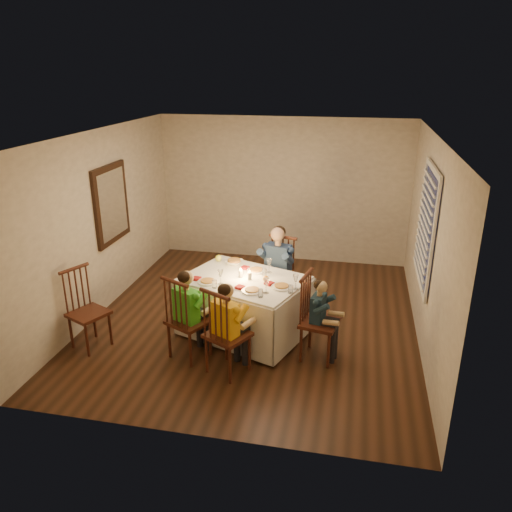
% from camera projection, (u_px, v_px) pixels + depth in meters
% --- Properties ---
extents(ground, '(5.00, 5.00, 0.00)m').
position_uv_depth(ground, '(254.00, 318.00, 7.18)').
color(ground, black).
rests_on(ground, ground).
extents(wall_left, '(0.02, 5.00, 2.60)m').
position_uv_depth(wall_left, '(101.00, 223.00, 7.15)').
color(wall_left, beige).
rests_on(wall_left, ground).
extents(wall_right, '(0.02, 5.00, 2.60)m').
position_uv_depth(wall_right, '(428.00, 244.00, 6.29)').
color(wall_right, beige).
rests_on(wall_right, ground).
extents(wall_back, '(4.50, 0.02, 2.60)m').
position_uv_depth(wall_back, '(283.00, 190.00, 9.01)').
color(wall_back, beige).
rests_on(wall_back, ground).
extents(ceiling, '(5.00, 5.00, 0.00)m').
position_uv_depth(ceiling, '(254.00, 134.00, 6.26)').
color(ceiling, white).
rests_on(ceiling, wall_back).
extents(dining_table, '(1.84, 1.58, 0.78)m').
position_uv_depth(dining_table, '(244.00, 294.00, 6.60)').
color(dining_table, silver).
rests_on(dining_table, ground).
extents(chair_adult, '(0.55, 0.53, 1.10)m').
position_uv_depth(chair_adult, '(276.00, 309.00, 7.47)').
color(chair_adult, '#37120F').
rests_on(chair_adult, ground).
extents(chair_near_left, '(0.60, 0.59, 1.10)m').
position_uv_depth(chair_near_left, '(191.00, 356.00, 6.26)').
color(chair_near_left, '#37120F').
rests_on(chair_near_left, ground).
extents(chair_near_right, '(0.60, 0.59, 1.10)m').
position_uv_depth(chair_near_right, '(228.00, 371.00, 5.95)').
color(chair_near_right, '#37120F').
rests_on(chair_near_right, ground).
extents(chair_end, '(0.51, 0.53, 1.10)m').
position_uv_depth(chair_end, '(318.00, 357.00, 6.23)').
color(chair_end, '#37120F').
rests_on(chair_end, ground).
extents(chair_extra, '(0.56, 0.57, 1.06)m').
position_uv_depth(chair_extra, '(93.00, 346.00, 6.48)').
color(chair_extra, '#37120F').
rests_on(chair_extra, ground).
extents(adult, '(0.57, 0.55, 1.29)m').
position_uv_depth(adult, '(276.00, 309.00, 7.47)').
color(adult, navy).
rests_on(adult, ground).
extents(child_green, '(0.53, 0.51, 1.16)m').
position_uv_depth(child_green, '(191.00, 356.00, 6.26)').
color(child_green, green).
rests_on(child_green, ground).
extents(child_yellow, '(0.52, 0.50, 1.14)m').
position_uv_depth(child_yellow, '(228.00, 371.00, 5.95)').
color(child_yellow, gold).
rests_on(child_yellow, ground).
extents(child_teal, '(0.37, 0.39, 1.04)m').
position_uv_depth(child_teal, '(318.00, 357.00, 6.23)').
color(child_teal, '#192E3E').
rests_on(child_teal, ground).
extents(setting_adult, '(0.33, 0.33, 0.02)m').
position_uv_depth(setting_adult, '(256.00, 271.00, 6.73)').
color(setting_adult, white).
rests_on(setting_adult, dining_table).
extents(setting_green, '(0.33, 0.33, 0.02)m').
position_uv_depth(setting_green, '(208.00, 282.00, 6.38)').
color(setting_green, white).
rests_on(setting_green, dining_table).
extents(setting_yellow, '(0.33, 0.33, 0.02)m').
position_uv_depth(setting_yellow, '(252.00, 291.00, 6.13)').
color(setting_yellow, white).
rests_on(setting_yellow, dining_table).
extents(setting_teal, '(0.33, 0.33, 0.02)m').
position_uv_depth(setting_teal, '(282.00, 287.00, 6.23)').
color(setting_teal, white).
rests_on(setting_teal, dining_table).
extents(candle_left, '(0.06, 0.06, 0.10)m').
position_uv_depth(candle_left, '(241.00, 274.00, 6.52)').
color(candle_left, white).
rests_on(candle_left, dining_table).
extents(candle_right, '(0.06, 0.06, 0.10)m').
position_uv_depth(candle_right, '(250.00, 276.00, 6.46)').
color(candle_right, white).
rests_on(candle_right, dining_table).
extents(squash, '(0.09, 0.09, 0.09)m').
position_uv_depth(squash, '(218.00, 258.00, 7.07)').
color(squash, '#F8FA41').
rests_on(squash, dining_table).
extents(orange_fruit, '(0.08, 0.08, 0.08)m').
position_uv_depth(orange_fruit, '(266.00, 279.00, 6.40)').
color(orange_fruit, orange).
rests_on(orange_fruit, dining_table).
extents(serving_bowl, '(0.27, 0.27, 0.06)m').
position_uv_depth(serving_bowl, '(234.00, 262.00, 6.97)').
color(serving_bowl, white).
rests_on(serving_bowl, dining_table).
extents(wall_mirror, '(0.06, 0.95, 1.15)m').
position_uv_depth(wall_mirror, '(111.00, 204.00, 7.35)').
color(wall_mirror, black).
rests_on(wall_mirror, wall_left).
extents(window_blinds, '(0.07, 1.34, 1.54)m').
position_uv_depth(window_blinds, '(426.00, 226.00, 6.32)').
color(window_blinds, '#0D1436').
rests_on(window_blinds, wall_right).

